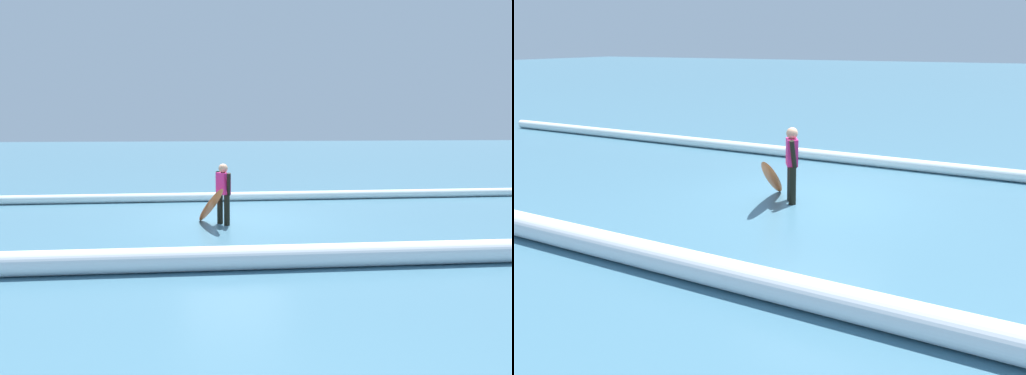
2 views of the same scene
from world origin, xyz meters
The scene contains 5 objects.
ground_plane centered at (0.00, 0.00, 0.00)m, with size 145.20×145.20×0.00m, color #416E84.
surfer centered at (0.31, 0.50, 0.82)m, with size 0.35×0.60×1.45m.
surfboard centered at (0.63, 0.69, 0.49)m, with size 0.68×1.64×1.02m.
wave_crest_foreground centered at (0.55, -3.27, 0.14)m, with size 0.28×0.28×24.53m, color white.
wave_crest_midground centered at (-2.07, 4.39, 0.20)m, with size 0.40×0.40×18.69m, color white.
Camera 1 is at (1.19, 11.96, 2.29)m, focal length 34.34 mm.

